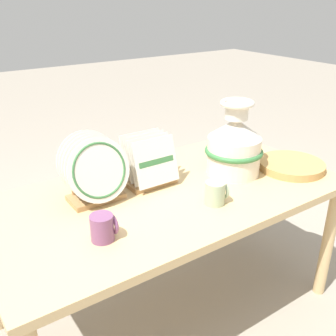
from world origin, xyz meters
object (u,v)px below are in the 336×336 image
(dish_rack_round_plates, at_px, (95,172))
(mug_plum_glaze, at_px, (103,227))
(ceramic_vase, at_px, (234,145))
(wicker_charger_stack, at_px, (291,165))
(mug_sage_glaze, at_px, (216,193))
(dish_rack_square_plates, at_px, (150,166))

(dish_rack_round_plates, relative_size, mug_plum_glaze, 2.92)
(ceramic_vase, height_order, wicker_charger_stack, ceramic_vase)
(wicker_charger_stack, xyz_separation_m, mug_sage_glaze, (-0.52, -0.05, 0.03))
(ceramic_vase, xyz_separation_m, mug_sage_glaze, (-0.26, -0.18, -0.09))
(dish_rack_round_plates, xyz_separation_m, wicker_charger_stack, (0.90, -0.24, -0.11))
(wicker_charger_stack, relative_size, mug_plum_glaze, 3.30)
(mug_plum_glaze, bearing_deg, wicker_charger_stack, 1.59)
(wicker_charger_stack, height_order, mug_sage_glaze, mug_sage_glaze)
(ceramic_vase, distance_m, dish_rack_round_plates, 0.65)
(mug_sage_glaze, distance_m, mug_plum_glaze, 0.48)
(dish_rack_round_plates, relative_size, wicker_charger_stack, 0.88)
(ceramic_vase, height_order, dish_rack_square_plates, ceramic_vase)
(dish_rack_round_plates, distance_m, mug_sage_glaze, 0.49)
(mug_plum_glaze, bearing_deg, ceramic_vase, 11.77)
(wicker_charger_stack, xyz_separation_m, mug_plum_glaze, (-1.00, -0.03, 0.03))
(ceramic_vase, xyz_separation_m, dish_rack_round_plates, (-0.64, 0.12, -0.02))
(dish_rack_square_plates, relative_size, mug_sage_glaze, 2.34)
(mug_sage_glaze, bearing_deg, wicker_charger_stack, 5.62)
(dish_rack_square_plates, distance_m, mug_plum_glaze, 0.46)
(dish_rack_round_plates, relative_size, dish_rack_square_plates, 1.25)
(mug_sage_glaze, bearing_deg, dish_rack_square_plates, 111.76)
(wicker_charger_stack, bearing_deg, mug_sage_glaze, -174.38)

